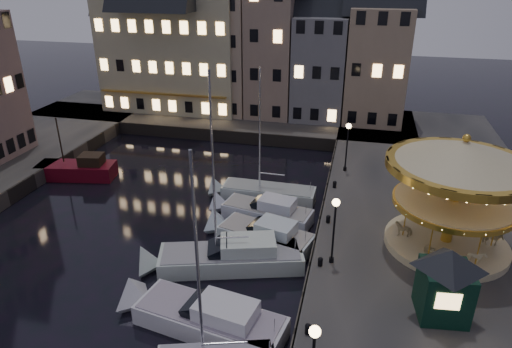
% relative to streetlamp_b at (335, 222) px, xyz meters
% --- Properties ---
extents(ground, '(160.00, 160.00, 0.00)m').
position_rel_streetlamp_b_xyz_m(ground, '(-7.20, -1.00, -4.02)').
color(ground, black).
rests_on(ground, ground).
extents(quay_east, '(16.00, 56.00, 1.30)m').
position_rel_streetlamp_b_xyz_m(quay_east, '(6.80, 5.00, -3.37)').
color(quay_east, '#474442').
rests_on(quay_east, ground).
extents(quay_north, '(44.00, 12.00, 1.30)m').
position_rel_streetlamp_b_xyz_m(quay_north, '(-15.20, 27.00, -3.37)').
color(quay_north, '#474442').
rests_on(quay_north, ground).
extents(quaywall_e, '(0.15, 44.00, 1.30)m').
position_rel_streetlamp_b_xyz_m(quaywall_e, '(-1.20, 5.00, -3.37)').
color(quaywall_e, '#47423A').
rests_on(quaywall_e, ground).
extents(quaywall_n, '(48.00, 0.15, 1.30)m').
position_rel_streetlamp_b_xyz_m(quaywall_n, '(-13.20, 21.00, -3.37)').
color(quaywall_n, '#47423A').
rests_on(quaywall_n, ground).
extents(streetlamp_b, '(0.44, 0.44, 4.17)m').
position_rel_streetlamp_b_xyz_m(streetlamp_b, '(0.00, 0.00, 0.00)').
color(streetlamp_b, black).
rests_on(streetlamp_b, quay_east).
extents(streetlamp_c, '(0.44, 0.44, 4.17)m').
position_rel_streetlamp_b_xyz_m(streetlamp_c, '(0.00, 13.50, 0.00)').
color(streetlamp_c, black).
rests_on(streetlamp_c, quay_east).
extents(bollard_a, '(0.30, 0.30, 0.57)m').
position_rel_streetlamp_b_xyz_m(bollard_a, '(-0.60, -6.00, -2.41)').
color(bollard_a, black).
rests_on(bollard_a, quay_east).
extents(bollard_b, '(0.30, 0.30, 0.57)m').
position_rel_streetlamp_b_xyz_m(bollard_b, '(-0.60, -0.50, -2.41)').
color(bollard_b, black).
rests_on(bollard_b, quay_east).
extents(bollard_c, '(0.30, 0.30, 0.57)m').
position_rel_streetlamp_b_xyz_m(bollard_c, '(-0.60, 4.50, -2.41)').
color(bollard_c, black).
rests_on(bollard_c, quay_east).
extents(bollard_d, '(0.30, 0.30, 0.57)m').
position_rel_streetlamp_b_xyz_m(bollard_d, '(-0.60, 10.00, -2.41)').
color(bollard_d, black).
rests_on(bollard_d, quay_east).
extents(townhouse_na, '(5.50, 8.00, 12.80)m').
position_rel_streetlamp_b_xyz_m(townhouse_na, '(-26.70, 29.00, 3.76)').
color(townhouse_na, gray).
rests_on(townhouse_na, quay_north).
extents(townhouse_nb, '(6.16, 8.00, 13.80)m').
position_rel_streetlamp_b_xyz_m(townhouse_nb, '(-21.25, 29.00, 4.26)').
color(townhouse_nb, tan).
rests_on(townhouse_nb, quay_north).
extents(townhouse_nc, '(6.82, 8.00, 14.80)m').
position_rel_streetlamp_b_xyz_m(townhouse_nc, '(-15.20, 29.00, 4.76)').
color(townhouse_nc, tan).
rests_on(townhouse_nc, quay_north).
extents(townhouse_nd, '(5.50, 8.00, 15.80)m').
position_rel_streetlamp_b_xyz_m(townhouse_nd, '(-9.45, 29.00, 5.26)').
color(townhouse_nd, gray).
rests_on(townhouse_nd, quay_north).
extents(townhouse_ne, '(6.16, 8.00, 12.80)m').
position_rel_streetlamp_b_xyz_m(townhouse_ne, '(-4.00, 29.00, 3.76)').
color(townhouse_ne, slate).
rests_on(townhouse_ne, quay_north).
extents(townhouse_nf, '(6.82, 8.00, 13.80)m').
position_rel_streetlamp_b_xyz_m(townhouse_nf, '(2.05, 29.00, 4.26)').
color(townhouse_nf, '#9F866C').
rests_on(townhouse_nf, quay_north).
extents(hotel_corner, '(17.60, 9.00, 16.80)m').
position_rel_streetlamp_b_xyz_m(hotel_corner, '(-21.20, 29.00, 5.76)').
color(hotel_corner, '#C1BA92').
rests_on(hotel_corner, quay_north).
extents(motorboat_b, '(8.97, 4.03, 2.15)m').
position_rel_streetlamp_b_xyz_m(motorboat_b, '(-6.04, -5.44, -3.37)').
color(motorboat_b, silver).
rests_on(motorboat_b, ground).
extents(motorboat_c, '(9.84, 5.23, 13.16)m').
position_rel_streetlamp_b_xyz_m(motorboat_c, '(-6.47, -0.17, -3.34)').
color(motorboat_c, silver).
rests_on(motorboat_c, ground).
extents(motorboat_d, '(7.43, 4.17, 2.15)m').
position_rel_streetlamp_b_xyz_m(motorboat_d, '(-4.94, 2.91, -3.38)').
color(motorboat_d, silver).
rests_on(motorboat_d, ground).
extents(motorboat_e, '(7.64, 3.46, 2.15)m').
position_rel_streetlamp_b_xyz_m(motorboat_e, '(-5.53, 6.06, -3.38)').
color(motorboat_e, silver).
rests_on(motorboat_e, ground).
extents(motorboat_f, '(8.41, 2.26, 11.20)m').
position_rel_streetlamp_b_xyz_m(motorboat_f, '(-6.28, 9.22, -3.49)').
color(motorboat_f, silver).
rests_on(motorboat_f, ground).
extents(red_fishing_boat, '(6.96, 3.48, 5.70)m').
position_rel_streetlamp_b_xyz_m(red_fishing_boat, '(-22.91, 9.49, -3.33)').
color(red_fishing_boat, '#590716').
rests_on(red_fishing_boat, ground).
extents(carousel, '(8.39, 8.39, 7.34)m').
position_rel_streetlamp_b_xyz_m(carousel, '(6.71, 3.28, 2.12)').
color(carousel, beige).
rests_on(carousel, quay_east).
extents(ticket_kiosk, '(3.65, 3.65, 4.27)m').
position_rel_streetlamp_b_xyz_m(ticket_kiosk, '(5.61, -3.14, -0.18)').
color(ticket_kiosk, black).
rests_on(ticket_kiosk, quay_east).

